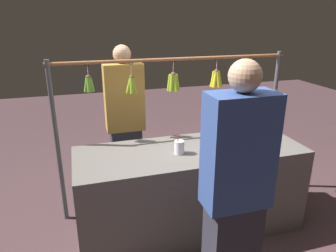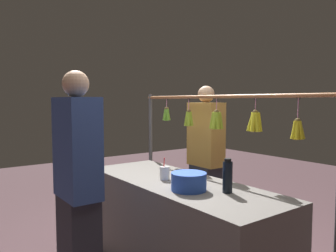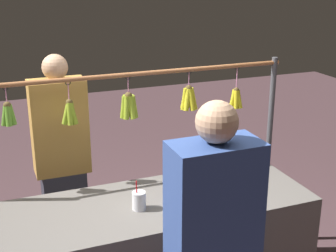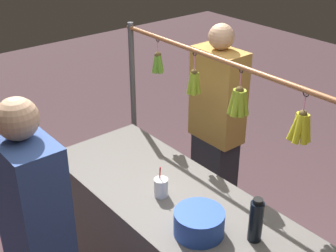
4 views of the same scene
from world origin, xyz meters
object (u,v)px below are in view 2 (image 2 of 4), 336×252
Objects in this scene: water_bottle at (228,176)px; drink_cup at (165,173)px; customer_person at (78,193)px; blue_bucket at (189,182)px; vendor_person at (206,163)px.

water_bottle reaches higher than drink_cup.
customer_person is (-0.09, 0.84, -0.02)m from drink_cup.
water_bottle is 0.31m from blue_bucket.
customer_person reaches higher than vendor_person.
water_bottle is at bearing 145.33° from vendor_person.
water_bottle reaches higher than blue_bucket.
customer_person is at bearing 96.07° from drink_cup.
water_bottle is 0.16× the size of vendor_person.
customer_person reaches higher than drink_cup.
drink_cup is at bearing 12.21° from water_bottle.
vendor_person reaches higher than water_bottle.
vendor_person is at bearing -49.35° from blue_bucket.
vendor_person is (0.97, -0.67, -0.11)m from water_bottle.
drink_cup is (0.63, 0.14, -0.07)m from water_bottle.
blue_bucket is at bearing 40.81° from water_bottle.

